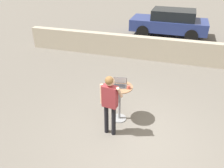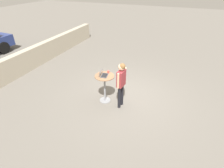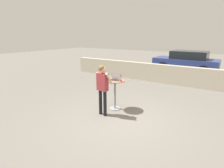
{
  "view_description": "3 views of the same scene",
  "coord_description": "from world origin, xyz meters",
  "px_view_note": "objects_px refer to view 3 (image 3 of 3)",
  "views": [
    {
      "loc": [
        0.72,
        -4.13,
        3.97
      ],
      "look_at": [
        -0.69,
        0.49,
        1.21
      ],
      "focal_mm": 35.0,
      "sensor_mm": 36.0,
      "label": 1
    },
    {
      "loc": [
        -5.33,
        -1.6,
        4.01
      ],
      "look_at": [
        -0.63,
        0.34,
        0.86
      ],
      "focal_mm": 28.0,
      "sensor_mm": 36.0,
      "label": 2
    },
    {
      "loc": [
        2.6,
        -4.31,
        2.57
      ],
      "look_at": [
        -0.41,
        0.28,
        1.04
      ],
      "focal_mm": 28.0,
      "sensor_mm": 36.0,
      "label": 3
    }
  ],
  "objects_px": {
    "standing_person": "(102,84)",
    "parked_car_near_street": "(186,61)",
    "coffee_mug": "(121,80)",
    "laptop": "(116,79)",
    "cafe_table": "(115,90)"
  },
  "relations": [
    {
      "from": "standing_person",
      "to": "parked_car_near_street",
      "type": "height_order",
      "value": "standing_person"
    },
    {
      "from": "laptop",
      "to": "standing_person",
      "type": "relative_size",
      "value": 0.23
    },
    {
      "from": "standing_person",
      "to": "parked_car_near_street",
      "type": "distance_m",
      "value": 9.19
    },
    {
      "from": "cafe_table",
      "to": "coffee_mug",
      "type": "height_order",
      "value": "coffee_mug"
    },
    {
      "from": "coffee_mug",
      "to": "standing_person",
      "type": "height_order",
      "value": "standing_person"
    },
    {
      "from": "cafe_table",
      "to": "parked_car_near_street",
      "type": "height_order",
      "value": "parked_car_near_street"
    },
    {
      "from": "laptop",
      "to": "coffee_mug",
      "type": "distance_m",
      "value": 0.27
    },
    {
      "from": "coffee_mug",
      "to": "parked_car_near_street",
      "type": "relative_size",
      "value": 0.03
    },
    {
      "from": "standing_person",
      "to": "parked_car_near_street",
      "type": "relative_size",
      "value": 0.39
    },
    {
      "from": "laptop",
      "to": "coffee_mug",
      "type": "height_order",
      "value": "laptop"
    },
    {
      "from": "coffee_mug",
      "to": "laptop",
      "type": "bearing_deg",
      "value": 161.72
    },
    {
      "from": "laptop",
      "to": "coffee_mug",
      "type": "bearing_deg",
      "value": -18.28
    },
    {
      "from": "standing_person",
      "to": "laptop",
      "type": "bearing_deg",
      "value": 84.43
    },
    {
      "from": "cafe_table",
      "to": "laptop",
      "type": "relative_size",
      "value": 2.77
    },
    {
      "from": "coffee_mug",
      "to": "parked_car_near_street",
      "type": "bearing_deg",
      "value": 86.76
    }
  ]
}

